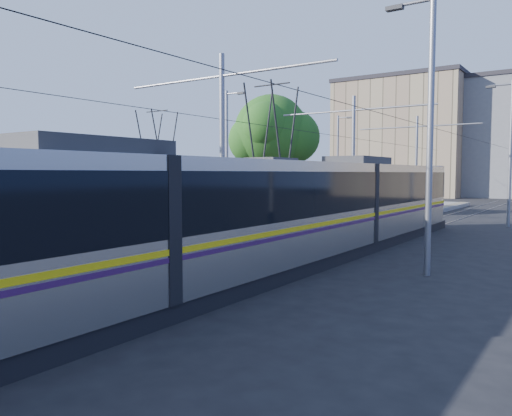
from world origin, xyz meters
The scene contains 12 objects.
ground centered at (0.00, 0.00, 0.00)m, with size 160.00×160.00×0.00m, color black.
platform centered at (0.00, 17.00, 0.15)m, with size 4.00×50.00×0.30m, color gray.
tactile_strip_left centered at (-1.45, 17.00, 0.30)m, with size 0.70×50.00×0.01m, color gray.
tactile_strip_right centered at (1.45, 17.00, 0.30)m, with size 0.70×50.00×0.01m, color gray.
rails centered at (0.00, 17.00, 0.02)m, with size 8.71×70.00×0.03m.
tram_left centered at (-3.60, 8.25, 1.71)m, with size 2.43×28.65×5.50m.
tram_right centered at (3.60, 5.74, 1.86)m, with size 2.43×31.93×5.50m.
catenary centered at (0.00, 14.15, 4.52)m, with size 9.20×70.00×7.00m.
street_lamps centered at (0.00, 21.00, 4.18)m, with size 15.18×38.22×8.00m.
shelter centered at (0.01, 14.50, 1.49)m, with size 0.70×1.07×2.27m.
tree centered at (-7.53, 23.89, 5.77)m, with size 5.87×5.43×8.53m.
building_left centered at (-10.00, 60.00, 7.67)m, with size 16.32×12.24×15.32m.
Camera 1 is at (11.45, -6.56, 2.95)m, focal length 35.00 mm.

